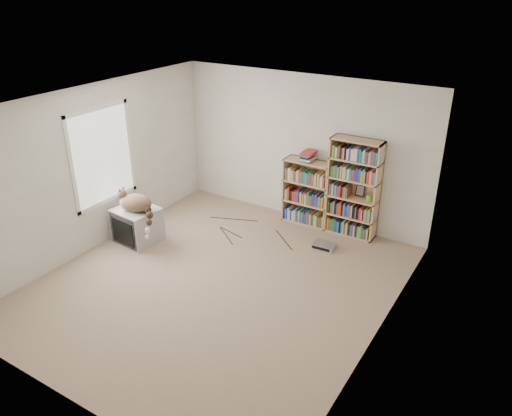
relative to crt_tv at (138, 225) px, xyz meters
The scene contains 17 objects.
floor 1.85m from the crt_tv, 10.77° to the right, with size 4.50×5.00×0.01m, color tan.
wall_back 2.97m from the crt_tv, 50.18° to the left, with size 4.50×0.02×2.50m, color beige.
wall_front 3.50m from the crt_tv, 57.66° to the right, with size 4.50×0.02×2.50m, color beige.
wall_left 1.12m from the crt_tv, 142.80° to the right, with size 0.02×5.00×2.50m, color beige.
wall_right 4.18m from the crt_tv, ahead, with size 0.02×5.00×2.50m, color beige.
ceiling 2.88m from the crt_tv, 10.77° to the right, with size 4.50×5.00×0.02m, color white.
window 1.21m from the crt_tv, 162.05° to the right, with size 0.02×1.22×1.52m, color white.
crt_tv is the anchor object (origin of this frame).
cat 0.41m from the crt_tv, 30.47° to the right, with size 0.81×0.53×0.60m.
bookcase_tall 3.50m from the crt_tv, 35.60° to the left, with size 0.81×0.30×1.63m.
bookcase_short 2.85m from the crt_tv, 45.17° to the left, with size 0.82×0.30×1.12m.
book_stack 2.97m from the crt_tv, 45.02° to the left, with size 0.21×0.27×0.18m, color red.
green_mug 3.71m from the crt_tv, 32.88° to the left, with size 0.09×0.09×0.10m, color green.
framed_print 3.61m from the crt_tv, 35.91° to the left, with size 0.15×0.01×0.19m, color black.
dvd_player 2.99m from the crt_tv, 26.80° to the left, with size 0.34×0.24×0.08m, color #A7A7AC.
wall_outlet 0.56m from the crt_tv, 142.07° to the left, with size 0.01×0.08×0.13m, color silver.
floor_cables 1.85m from the crt_tv, 38.37° to the left, with size 1.20×0.70×0.01m, color black, non-canonical shape.
Camera 1 is at (3.52, -4.70, 3.92)m, focal length 35.00 mm.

